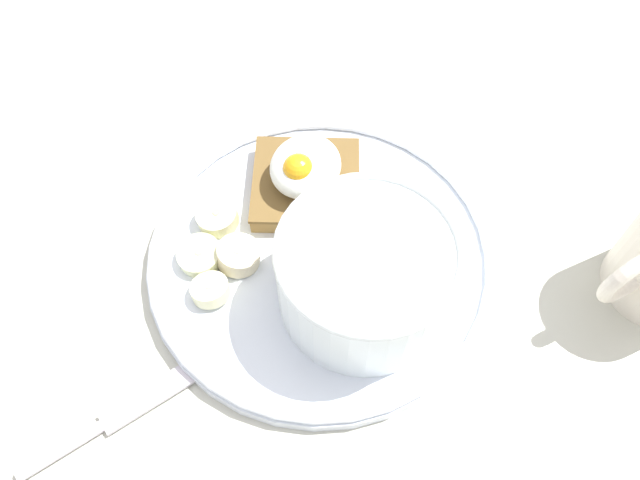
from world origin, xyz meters
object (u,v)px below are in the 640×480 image
banana_slice_left (217,217)px  banana_slice_front (210,290)px  banana_slice_back (238,255)px  toast_slice (306,184)px  banana_slice_right (200,255)px  oatmeal_bowl (366,274)px  knife (110,421)px  poached_egg (305,167)px

banana_slice_left → banana_slice_front: bearing=24.3°
banana_slice_left → banana_slice_back: banana_slice_back is taller
banana_slice_front → banana_slice_left: 6.20cm
toast_slice → banana_slice_front: size_ratio=2.71×
banana_slice_right → banana_slice_back: bearing=111.9°
oatmeal_bowl → knife: oatmeal_bowl is taller
banana_slice_front → knife: bearing=-9.2°
poached_egg → banana_slice_front: poached_egg is taller
poached_egg → toast_slice: bearing=176.2°
oatmeal_bowl → banana_slice_left: size_ratio=2.72×
toast_slice → knife: size_ratio=0.95×
poached_egg → oatmeal_bowl: bearing=48.7°
oatmeal_bowl → banana_slice_right: 12.73cm
poached_egg → banana_slice_right: (8.86, -4.50, -2.65)cm
knife → banana_slice_left: bearing=-177.1°
banana_slice_left → knife: size_ratio=0.39×
toast_slice → banana_slice_left: size_ratio=2.42×
poached_egg → banana_slice_back: bearing=-13.2°
oatmeal_bowl → banana_slice_back: oatmeal_bowl is taller
poached_egg → banana_slice_left: 7.73cm
banana_slice_front → banana_slice_back: size_ratio=0.86×
poached_egg → banana_slice_right: 10.28cm
banana_slice_left → banana_slice_right: banana_slice_left is taller
toast_slice → banana_slice_right: bearing=-26.7°
banana_slice_left → banana_slice_right: (3.45, 0.42, -0.13)cm
banana_slice_back → poached_egg: bearing=166.8°
toast_slice → banana_slice_left: toast_slice is taller
oatmeal_bowl → banana_slice_front: (4.27, -10.10, -2.81)cm
toast_slice → poached_egg: poached_egg is taller
banana_slice_front → oatmeal_bowl: bearing=112.9°
banana_slice_left → knife: 16.36cm
toast_slice → oatmeal_bowl: bearing=48.1°
banana_slice_front → knife: size_ratio=0.35×
knife → banana_slice_back: bearing=170.7°
banana_slice_back → knife: 14.17cm
banana_slice_back → knife: bearing=-9.3°
toast_slice → banana_slice_front: (11.20, -2.38, -0.27)cm
banana_slice_right → knife: size_ratio=0.41×
banana_slice_front → banana_slice_back: 3.34cm
banana_slice_left → oatmeal_bowl: bearing=83.8°
toast_slice → poached_egg: (0.13, -0.01, 2.33)cm
banana_slice_back → oatmeal_bowl: bearing=95.9°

